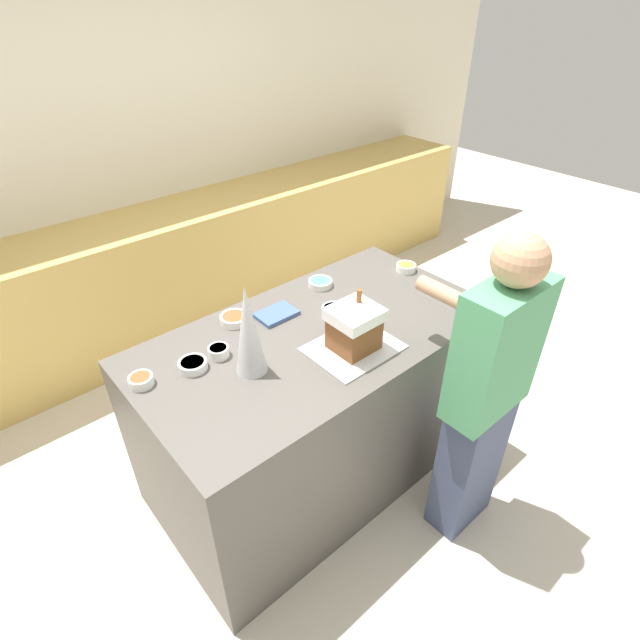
# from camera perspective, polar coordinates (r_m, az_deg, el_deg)

# --- Properties ---
(ground_plane) EXTENTS (12.00, 12.00, 0.00)m
(ground_plane) POSITION_cam_1_polar(r_m,az_deg,el_deg) (2.98, -0.33, -16.18)
(ground_plane) COLOR beige
(wall_back) EXTENTS (8.00, 0.05, 2.60)m
(wall_back) POSITION_cam_1_polar(r_m,az_deg,el_deg) (3.88, -22.05, 17.11)
(wall_back) COLOR beige
(wall_back) RESTS_ON ground_plane
(back_cabinet_block) EXTENTS (6.00, 0.60, 0.94)m
(back_cabinet_block) POSITION_cam_1_polar(r_m,az_deg,el_deg) (3.90, -17.66, 4.70)
(back_cabinet_block) COLOR tan
(back_cabinet_block) RESTS_ON ground_plane
(kitchen_island) EXTENTS (1.71, 0.91, 0.94)m
(kitchen_island) POSITION_cam_1_polar(r_m,az_deg,el_deg) (2.63, -0.37, -9.70)
(kitchen_island) COLOR #514C47
(kitchen_island) RESTS_ON ground_plane
(baking_tray) EXTENTS (0.39, 0.31, 0.01)m
(baking_tray) POSITION_cam_1_polar(r_m,az_deg,el_deg) (2.23, 3.82, -3.19)
(baking_tray) COLOR silver
(baking_tray) RESTS_ON kitchen_island
(gingerbread_house) EXTENTS (0.21, 0.19, 0.26)m
(gingerbread_house) POSITION_cam_1_polar(r_m,az_deg,el_deg) (2.17, 3.94, -0.86)
(gingerbread_house) COLOR brown
(gingerbread_house) RESTS_ON baking_tray
(decorative_tree) EXTENTS (0.13, 0.13, 0.41)m
(decorative_tree) POSITION_cam_1_polar(r_m,az_deg,el_deg) (2.01, -8.18, -1.16)
(decorative_tree) COLOR silver
(decorative_tree) RESTS_ON kitchen_island
(candy_bowl_behind_tray) EXTENTS (0.09, 0.09, 0.05)m
(candy_bowl_behind_tray) POSITION_cam_1_polar(r_m,az_deg,el_deg) (2.22, -11.52, -3.52)
(candy_bowl_behind_tray) COLOR white
(candy_bowl_behind_tray) RESTS_ON kitchen_island
(candy_bowl_far_left) EXTENTS (0.13, 0.13, 0.04)m
(candy_bowl_far_left) POSITION_cam_1_polar(r_m,az_deg,el_deg) (2.42, -9.78, 0.16)
(candy_bowl_far_left) COLOR white
(candy_bowl_far_left) RESTS_ON kitchen_island
(candy_bowl_front_corner) EXTENTS (0.13, 0.13, 0.04)m
(candy_bowl_front_corner) POSITION_cam_1_polar(r_m,az_deg,el_deg) (2.68, 0.04, 4.28)
(candy_bowl_front_corner) COLOR white
(candy_bowl_front_corner) RESTS_ON kitchen_island
(candy_bowl_far_right) EXTENTS (0.12, 0.12, 0.04)m
(candy_bowl_far_right) POSITION_cam_1_polar(r_m,az_deg,el_deg) (2.18, -14.34, -4.97)
(candy_bowl_far_right) COLOR white
(candy_bowl_far_right) RESTS_ON kitchen_island
(candy_bowl_near_tray_right) EXTENTS (0.10, 0.10, 0.04)m
(candy_bowl_near_tray_right) POSITION_cam_1_polar(r_m,az_deg,el_deg) (2.16, -19.78, -6.49)
(candy_bowl_near_tray_right) COLOR white
(candy_bowl_near_tray_right) RESTS_ON kitchen_island
(candy_bowl_center_rear) EXTENTS (0.11, 0.11, 0.05)m
(candy_bowl_center_rear) POSITION_cam_1_polar(r_m,az_deg,el_deg) (2.43, 1.51, 1.06)
(candy_bowl_center_rear) COLOR silver
(candy_bowl_center_rear) RESTS_ON kitchen_island
(candy_bowl_near_tray_left) EXTENTS (0.11, 0.11, 0.04)m
(candy_bowl_near_tray_left) POSITION_cam_1_polar(r_m,az_deg,el_deg) (2.87, 9.80, 5.96)
(candy_bowl_near_tray_left) COLOR white
(candy_bowl_near_tray_left) RESTS_ON kitchen_island
(cookbook) EXTENTS (0.19, 0.14, 0.02)m
(cookbook) POSITION_cam_1_polar(r_m,az_deg,el_deg) (2.45, -5.00, 0.69)
(cookbook) COLOR #3F598C
(cookbook) RESTS_ON kitchen_island
(person) EXTENTS (0.42, 0.52, 1.58)m
(person) POSITION_cam_1_polar(r_m,az_deg,el_deg) (2.28, 18.29, -8.30)
(person) COLOR #424C6B
(person) RESTS_ON ground_plane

